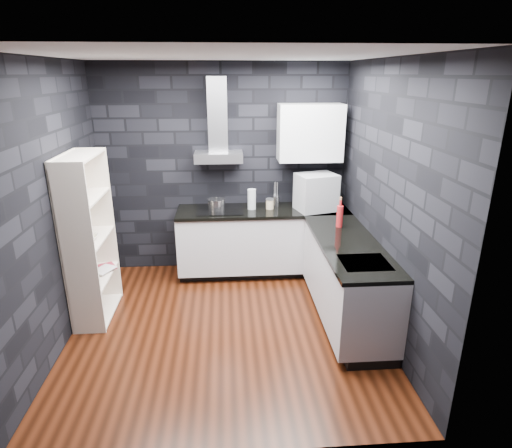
{
  "coord_description": "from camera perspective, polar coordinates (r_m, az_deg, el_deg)",
  "views": [
    {
      "loc": [
        0.03,
        -3.93,
        2.56
      ],
      "look_at": [
        0.35,
        0.45,
        1.0
      ],
      "focal_mm": 30.0,
      "sensor_mm": 36.0,
      "label": 1
    }
  ],
  "objects": [
    {
      "name": "upper_cabinet",
      "position": [
        5.51,
        7.22,
        11.99
      ],
      "size": [
        0.8,
        0.35,
        0.7
      ],
      "primitive_type": "cube",
      "color": "silver",
      "rests_on": "wall_back"
    },
    {
      "name": "hood_body",
      "position": [
        5.45,
        -5.0,
        8.91
      ],
      "size": [
        0.6,
        0.34,
        0.12
      ],
      "primitive_type": "cube",
      "color": "silver",
      "rests_on": "wall_back"
    },
    {
      "name": "cooktop",
      "position": [
        5.49,
        -4.82,
        1.93
      ],
      "size": [
        0.58,
        0.5,
        0.01
      ],
      "primitive_type": "cube",
      "color": "black",
      "rests_on": "counter_back_top"
    },
    {
      "name": "counter_right_top",
      "position": [
        4.54,
        12.25,
        -2.61
      ],
      "size": [
        0.62,
        1.8,
        0.04
      ],
      "primitive_type": "cube",
      "color": "black",
      "rests_on": "counter_right_cab"
    },
    {
      "name": "bookshelf",
      "position": [
        4.85,
        -21.31,
        -1.87
      ],
      "size": [
        0.45,
        0.84,
        1.8
      ],
      "primitive_type": "cube",
      "rotation": [
        0.0,
        0.0,
        -0.15
      ],
      "color": "beige",
      "rests_on": "ground"
    },
    {
      "name": "ceiling",
      "position": [
        3.93,
        -4.96,
        21.54
      ],
      "size": [
        3.2,
        3.2,
        0.0
      ],
      "primitive_type": "plane",
      "rotation": [
        3.14,
        0.0,
        0.0
      ],
      "color": "white"
    },
    {
      "name": "sink_rim",
      "position": [
        4.1,
        14.29,
        -5.03
      ],
      "size": [
        0.44,
        0.4,
        0.01
      ],
      "primitive_type": "cube",
      "color": "silver",
      "rests_on": "counter_right_top"
    },
    {
      "name": "counter_back_top",
      "position": [
        5.5,
        0.92,
        1.77
      ],
      "size": [
        2.2,
        0.62,
        0.04
      ],
      "primitive_type": "cube",
      "color": "black",
      "rests_on": "counter_back_cab"
    },
    {
      "name": "utensil_crock",
      "position": [
        5.64,
        2.61,
        3.1
      ],
      "size": [
        0.13,
        0.13,
        0.13
      ],
      "primitive_type": "cylinder",
      "rotation": [
        0.0,
        0.0,
        -0.28
      ],
      "color": "#B0AFB4",
      "rests_on": "counter_back_top"
    },
    {
      "name": "appliance_garage",
      "position": [
        5.48,
        8.01,
        4.16
      ],
      "size": [
        0.56,
        0.48,
        0.48
      ],
      "primitive_type": "cube",
      "rotation": [
        0.0,
        0.0,
        0.26
      ],
      "color": "#ABAEB3",
      "rests_on": "counter_back_top"
    },
    {
      "name": "book_red",
      "position": [
        5.11,
        -20.22,
        -4.61
      ],
      "size": [
        0.15,
        0.1,
        0.22
      ],
      "primitive_type": "imported",
      "rotation": [
        0.0,
        0.0,
        0.53
      ],
      "color": "maroon",
      "rests_on": "bookshelf"
    },
    {
      "name": "wall_back",
      "position": [
        5.69,
        -4.42,
        7.2
      ],
      "size": [
        3.2,
        0.05,
        2.7
      ],
      "primitive_type": "cube",
      "color": "black",
      "rests_on": "ground"
    },
    {
      "name": "storage_jar",
      "position": [
        5.51,
        1.85,
        2.65
      ],
      "size": [
        0.1,
        0.1,
        0.12
      ],
      "primitive_type": "cylinder",
      "rotation": [
        0.0,
        0.0,
        -0.06
      ],
      "color": "tan",
      "rests_on": "counter_back_top"
    },
    {
      "name": "hood_chimney",
      "position": [
        5.45,
        -5.16,
        14.32
      ],
      "size": [
        0.24,
        0.2,
        0.9
      ],
      "primitive_type": "cube",
      "color": "silver",
      "rests_on": "hood_body"
    },
    {
      "name": "counter_back_cab",
      "position": [
        5.65,
        0.89,
        -2.07
      ],
      "size": [
        2.2,
        0.6,
        0.76
      ],
      "primitive_type": "cube",
      "color": "silver",
      "rests_on": "ground"
    },
    {
      "name": "glass_vase",
      "position": [
        5.48,
        -0.57,
        3.33
      ],
      "size": [
        0.11,
        0.11,
        0.26
      ],
      "primitive_type": "cylinder",
      "rotation": [
        0.0,
        0.0,
        -0.03
      ],
      "color": "silver",
      "rests_on": "counter_back_top"
    },
    {
      "name": "counter_corner_top",
      "position": [
        5.64,
        9.05,
        1.96
      ],
      "size": [
        0.62,
        0.62,
        0.04
      ],
      "primitive_type": "cube",
      "color": "black",
      "rests_on": "counter_right_cab"
    },
    {
      "name": "fruit_bowl",
      "position": [
        4.78,
        -21.58,
        -1.74
      ],
      "size": [
        0.22,
        0.22,
        0.05
      ],
      "primitive_type": "imported",
      "rotation": [
        0.0,
        0.0,
        -0.0
      ],
      "color": "silver",
      "rests_on": "bookshelf"
    },
    {
      "name": "wall_front",
      "position": [
        2.6,
        -4.42,
        -8.16
      ],
      "size": [
        3.2,
        0.05,
        2.7
      ],
      "primitive_type": "cube",
      "color": "black",
      "rests_on": "ground"
    },
    {
      "name": "wall_right",
      "position": [
        4.41,
        17.22,
        2.74
      ],
      "size": [
        0.05,
        3.2,
        2.7
      ],
      "primitive_type": "cube",
      "color": "black",
      "rests_on": "ground"
    },
    {
      "name": "book_second",
      "position": [
        5.1,
        -20.48,
        -4.43
      ],
      "size": [
        0.17,
        0.1,
        0.24
      ],
      "primitive_type": "imported",
      "rotation": [
        0.0,
        0.0,
        -0.49
      ],
      "color": "#B2B2B2",
      "rests_on": "bookshelf"
    },
    {
      "name": "toekick_right",
      "position": [
        4.92,
        12.12,
        -11.58
      ],
      "size": [
        0.5,
        1.78,
        0.1
      ],
      "primitive_type": "cube",
      "color": "black",
      "rests_on": "ground"
    },
    {
      "name": "red_bottle",
      "position": [
        4.93,
        11.09,
        1.0
      ],
      "size": [
        0.08,
        0.08,
        0.25
      ],
      "primitive_type": "cylinder",
      "rotation": [
        0.0,
        0.0,
        0.2
      ],
      "color": "#AC1B1E",
      "rests_on": "counter_right_top"
    },
    {
      "name": "toekick_back",
      "position": [
        5.86,
        0.84,
        -5.84
      ],
      "size": [
        2.18,
        0.5,
        0.1
      ],
      "primitive_type": "cube",
      "color": "black",
      "rests_on": "ground"
    },
    {
      "name": "wall_left",
      "position": [
        4.43,
        -25.92,
        1.71
      ],
      "size": [
        0.05,
        3.2,
        2.7
      ],
      "primitive_type": "cube",
      "color": "black",
      "rests_on": "ground"
    },
    {
      "name": "counter_right_cab",
      "position": [
        4.71,
        12.02,
        -7.12
      ],
      "size": [
        0.6,
        1.8,
        0.76
      ],
      "primitive_type": "cube",
      "color": "silver",
      "rests_on": "ground"
    },
    {
      "name": "pot",
      "position": [
        5.45,
        -5.29,
        2.56
      ],
      "size": [
        0.24,
        0.24,
        0.12
      ],
      "primitive_type": "cylinder",
      "rotation": [
        0.0,
        0.0,
        -0.15
      ],
      "color": "#B0AFB4",
      "rests_on": "cooktop"
    },
    {
      "name": "ground",
      "position": [
        4.69,
        -3.98,
        -13.58
      ],
      "size": [
        3.2,
        3.2,
        0.0
      ],
      "primitive_type": "plane",
      "color": "#3D180A"
    }
  ]
}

